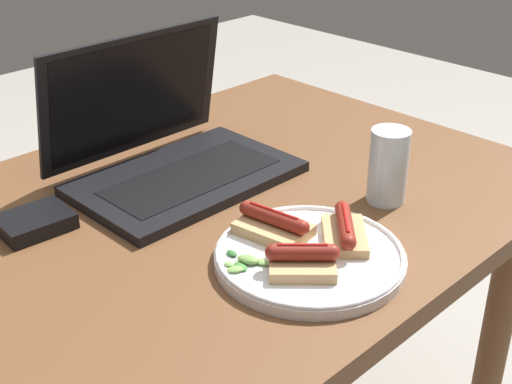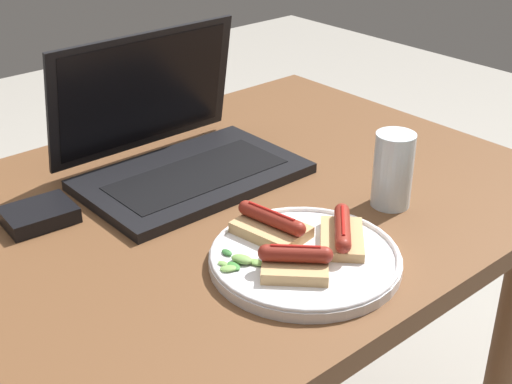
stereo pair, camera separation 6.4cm
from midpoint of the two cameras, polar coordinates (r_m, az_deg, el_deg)
desk at (r=1.26m, az=-2.94°, el=-4.38°), size 1.03×0.81×0.72m
laptop at (r=1.26m, az=-8.27°, el=3.05°), size 0.38×0.28×0.24m
plate at (r=1.02m, az=2.53°, el=-5.17°), size 0.27×0.27×0.02m
sausage_toast_left at (r=0.97m, az=1.84°, el=-5.47°), size 0.12×0.12×0.04m
sausage_toast_middle at (r=1.04m, az=5.38°, el=-3.12°), size 0.12×0.12×0.04m
sausage_toast_right at (r=1.05m, az=-0.32°, el=-2.68°), size 0.09×0.12×0.04m
salad_pile at (r=0.99m, az=-2.77°, el=-5.65°), size 0.06×0.07×0.01m
drinking_glass at (r=1.17m, az=9.01°, el=2.04°), size 0.06×0.06×0.13m
external_drive at (r=1.16m, az=-18.79°, el=-2.31°), size 0.11×0.09×0.02m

